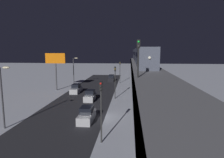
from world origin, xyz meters
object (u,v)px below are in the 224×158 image
object	(u,v)px
sedan_silver	(90,96)
subway_train	(140,55)
sedan_silver_3	(76,89)
traffic_light_near	(101,103)
sedan_black	(111,78)
traffic_light_mid	(115,78)
rail_signal	(138,52)
commercial_billboard	(55,62)
traffic_light_far	(120,69)
sedan_silver_2	(87,115)

from	to	relation	value
sedan_silver	subway_train	bearing A→B (deg)	61.70
sedan_silver_3	traffic_light_near	size ratio (longest dim) A/B	0.74
sedan_silver_3	sedan_black	world-z (taller)	same
sedan_silver_3	sedan_black	size ratio (longest dim) A/B	1.06
sedan_black	traffic_light_mid	bearing A→B (deg)	-82.73
sedan_silver	sedan_silver_3	bearing A→B (deg)	125.38
rail_signal	commercial_billboard	distance (m)	30.37
commercial_billboard	sedan_silver_3	bearing A→B (deg)	158.49
sedan_silver	traffic_light_mid	world-z (taller)	traffic_light_mid
traffic_light_mid	sedan_black	bearing A→B (deg)	-82.73
sedan_black	traffic_light_near	xyz separation A→B (m)	(-2.90, 41.54, 3.40)
rail_signal	sedan_silver_3	size ratio (longest dim) A/B	0.85
traffic_light_far	commercial_billboard	xyz separation A→B (m)	(14.77, 11.67, 2.63)
sedan_silver_3	commercial_billboard	world-z (taller)	commercial_billboard
sedan_silver_2	traffic_light_far	distance (m)	31.80
sedan_black	traffic_light_far	size ratio (longest dim) A/B	0.69
traffic_light_mid	traffic_light_near	bearing A→B (deg)	90.00
subway_train	traffic_light_far	world-z (taller)	subway_train
sedan_silver	sedan_silver_2	size ratio (longest dim) A/B	0.98
subway_train	sedan_silver_3	world-z (taller)	subway_train
sedan_silver	sedan_silver_3	distance (m)	7.95
traffic_light_near	traffic_light_mid	size ratio (longest dim) A/B	1.00
sedan_black	commercial_billboard	distance (m)	20.51
sedan_black	traffic_light_far	distance (m)	5.95
sedan_silver	sedan_black	bearing A→B (deg)	85.75
commercial_billboard	sedan_black	bearing A→B (deg)	-127.29
sedan_silver_3	traffic_light_mid	size ratio (longest dim) A/B	0.74
sedan_silver	traffic_light_mid	size ratio (longest dim) A/B	0.69
traffic_light_near	commercial_billboard	xyz separation A→B (m)	(14.77, -25.95, 2.63)
traffic_light_mid	subway_train	bearing A→B (deg)	-107.59
sedan_silver_3	sedan_black	distance (m)	18.87
rail_signal	traffic_light_near	distance (m)	6.64
traffic_light_mid	sedan_silver	bearing A→B (deg)	17.66
rail_signal	traffic_light_near	size ratio (longest dim) A/B	0.62
sedan_silver_2	sedan_silver_3	bearing A→B (deg)	109.92
traffic_light_near	sedan_black	bearing A→B (deg)	-86.01
traffic_light_near	traffic_light_mid	world-z (taller)	same
traffic_light_mid	rail_signal	bearing A→B (deg)	102.46
subway_train	sedan_silver_2	bearing A→B (deg)	74.35
traffic_light_mid	commercial_billboard	world-z (taller)	commercial_billboard
sedan_silver_2	subway_train	bearing A→B (deg)	74.35
sedan_silver_3	sedan_black	xyz separation A→B (m)	(-6.40, -17.75, 0.00)
sedan_silver	commercial_billboard	size ratio (longest dim) A/B	0.50
sedan_silver	commercial_billboard	bearing A→B (deg)	139.39
subway_train	sedan_silver	bearing A→B (deg)	61.70
traffic_light_near	commercial_billboard	distance (m)	29.97
sedan_black	traffic_light_near	bearing A→B (deg)	-86.01
sedan_silver	sedan_black	xyz separation A→B (m)	(-1.80, -24.23, 0.01)
sedan_silver_3	rail_signal	bearing A→B (deg)	120.83
sedan_silver	commercial_billboard	xyz separation A→B (m)	(10.07, -8.64, 6.04)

